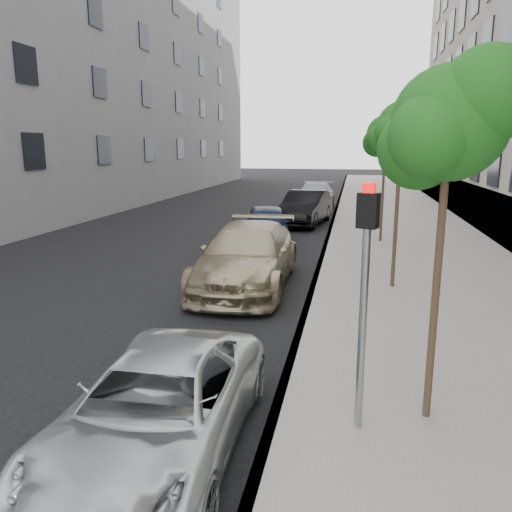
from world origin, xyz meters
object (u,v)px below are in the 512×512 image
(minivan, at_px, (158,408))
(sedan_rear, at_px, (315,197))
(tree_near, at_px, (452,123))
(signal_pole, at_px, (365,280))
(suv, at_px, (247,256))
(sedan_black, at_px, (305,208))
(tree_mid, at_px, (403,126))
(sedan_blue, at_px, (266,225))
(tree_far, at_px, (387,134))

(minivan, xyz_separation_m, sedan_rear, (-0.00, 24.56, 0.18))
(tree_near, xyz_separation_m, signal_pole, (-0.94, -0.44, -1.86))
(suv, distance_m, sedan_black, 11.19)
(tree_mid, relative_size, suv, 0.85)
(tree_near, xyz_separation_m, tree_mid, (-0.00, 6.50, 0.22))
(tree_mid, relative_size, minivan, 1.10)
(tree_near, relative_size, suv, 0.82)
(tree_near, distance_m, sedan_rear, 23.70)
(tree_near, height_order, tree_mid, tree_mid)
(tree_near, xyz_separation_m, minivan, (-3.33, -1.31, -3.36))
(suv, height_order, sedan_black, suv)
(sedan_black, relative_size, sedan_rear, 0.90)
(signal_pole, distance_m, minivan, 2.95)
(tree_near, bearing_deg, sedan_blue, 109.73)
(tree_mid, xyz_separation_m, minivan, (-3.33, -7.81, -3.58))
(tree_near, height_order, sedan_rear, tree_near)
(tree_far, relative_size, sedan_rear, 0.89)
(sedan_blue, bearing_deg, tree_mid, -61.60)
(tree_far, bearing_deg, tree_mid, -90.00)
(sedan_blue, relative_size, sedan_black, 0.90)
(tree_far, distance_m, sedan_blue, 5.57)
(tree_far, bearing_deg, suv, -119.83)
(suv, relative_size, sedan_black, 1.16)
(tree_mid, distance_m, sedan_rear, 17.42)
(minivan, height_order, suv, suv)
(tree_near, xyz_separation_m, sedan_blue, (-4.32, 12.06, -3.22))
(tree_mid, distance_m, suv, 5.11)
(sedan_blue, bearing_deg, sedan_rear, 75.43)
(signal_pole, distance_m, sedan_blue, 13.02)
(sedan_blue, bearing_deg, signal_pole, -84.30)
(sedan_blue, xyz_separation_m, sedan_rear, (1.00, 11.19, 0.03))
(sedan_rear, bearing_deg, tree_near, -82.11)
(sedan_black, bearing_deg, suv, -84.22)
(tree_mid, bearing_deg, suv, -177.05)
(sedan_black, bearing_deg, signal_pole, -74.04)
(sedan_rear, bearing_deg, tree_mid, -79.02)
(minivan, bearing_deg, sedan_black, 89.34)
(suv, distance_m, sedan_rear, 16.96)
(tree_far, bearing_deg, tree_near, -90.00)
(tree_near, bearing_deg, minivan, -158.52)
(suv, bearing_deg, signal_pole, -67.73)
(tree_near, xyz_separation_m, tree_far, (0.00, 13.00, 0.16))
(tree_near, distance_m, signal_pole, 2.13)
(sedan_rear, bearing_deg, suv, -91.99)
(minivan, xyz_separation_m, sedan_black, (-0.03, 18.79, 0.20))
(tree_far, xyz_separation_m, sedan_black, (-3.36, 4.48, -3.32))
(tree_near, xyz_separation_m, sedan_black, (-3.36, 17.48, -3.16))
(tree_mid, bearing_deg, sedan_black, 107.01)
(tree_far, distance_m, suv, 8.40)
(sedan_black, height_order, sedan_rear, sedan_black)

